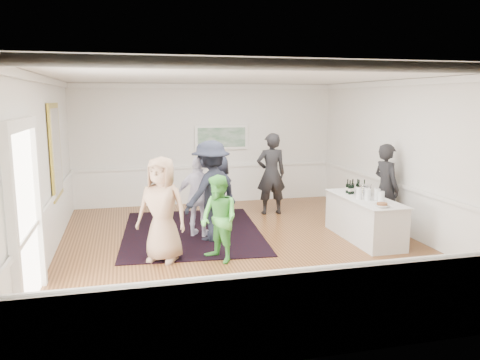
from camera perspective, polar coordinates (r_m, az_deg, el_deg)
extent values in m
plane|color=brown|center=(9.09, 0.42, -8.09)|extent=(8.00, 8.00, 0.00)
cube|color=white|center=(8.65, 0.45, 12.51)|extent=(7.00, 8.00, 0.02)
cube|color=white|center=(8.57, -22.89, 1.02)|extent=(0.02, 8.00, 3.20)
cube|color=white|center=(10.17, 19.92, 2.49)|extent=(0.02, 8.00, 3.20)
cube|color=white|center=(12.62, -4.10, 4.38)|extent=(7.00, 0.02, 3.20)
cube|color=white|center=(5.02, 11.88, -4.20)|extent=(7.00, 0.02, 3.20)
cube|color=gold|center=(9.81, -21.57, 3.32)|extent=(0.04, 1.25, 1.85)
cube|color=white|center=(9.81, -21.43, 3.33)|extent=(0.01, 1.05, 1.65)
cube|color=white|center=(6.01, -25.88, -6.60)|extent=(0.10, 0.14, 2.40)
cube|color=white|center=(7.58, -23.39, -3.16)|extent=(0.10, 0.14, 2.40)
cube|color=white|center=(6.61, -25.28, 6.14)|extent=(0.10, 1.78, 0.16)
cube|color=white|center=(6.80, -24.78, -4.69)|extent=(0.02, 1.50, 2.40)
cube|color=white|center=(12.62, -2.27, 5.22)|extent=(1.44, 0.05, 0.66)
cube|color=#235D37|center=(12.59, -2.24, 5.21)|extent=(1.30, 0.01, 0.52)
cube|color=black|center=(10.08, -5.87, -6.27)|extent=(3.14, 3.96, 0.02)
cube|color=silver|center=(9.76, 14.88, -4.60)|extent=(0.74, 2.04, 0.84)
cube|color=silver|center=(9.67, 14.99, -2.17)|extent=(0.80, 2.10, 0.02)
imported|color=black|center=(10.37, 17.37, -0.93)|extent=(0.54, 0.74, 1.88)
imported|color=tan|center=(8.19, -9.49, -3.55)|extent=(1.07, 0.93, 1.84)
imported|color=#52C04D|center=(8.08, -2.58, -4.77)|extent=(0.85, 0.92, 1.52)
imported|color=white|center=(9.57, -5.00, -2.08)|extent=(1.05, 0.81, 1.65)
imported|color=#1C2130|center=(9.28, -3.55, -1.34)|extent=(1.48, 1.35, 2.00)
imported|color=black|center=(11.42, 3.81, 0.76)|extent=(0.74, 0.50, 1.99)
imported|color=#1C2130|center=(10.55, -2.55, -1.16)|extent=(0.85, 0.91, 1.57)
cylinder|color=#67AB3D|center=(9.43, 15.31, -1.68)|extent=(0.12, 0.12, 0.24)
cylinder|color=#EB456C|center=(9.48, 16.39, -1.67)|extent=(0.12, 0.12, 0.24)
cylinder|color=#7DA73B|center=(9.51, 14.29, -1.54)|extent=(0.12, 0.12, 0.24)
cylinder|color=beige|center=(9.25, 16.85, -1.97)|extent=(0.12, 0.12, 0.24)
cylinder|color=silver|center=(9.81, 14.97, -1.25)|extent=(0.26, 0.26, 0.24)
imported|color=white|center=(8.92, 16.93, -2.97)|extent=(0.27, 0.27, 0.07)
cylinder|color=brown|center=(8.92, 16.94, -2.84)|extent=(0.19, 0.19, 0.04)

